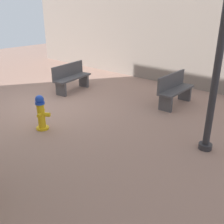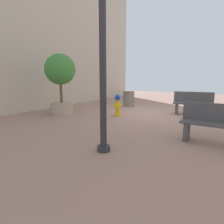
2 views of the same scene
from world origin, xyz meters
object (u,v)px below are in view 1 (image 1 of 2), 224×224
street_lamp (223,34)px  fire_hydrant (41,112)px  bench_far (174,89)px  bench_near (71,77)px

street_lamp → fire_hydrant: bearing=-63.2°
fire_hydrant → bench_far: 3.96m
bench_near → bench_far: size_ratio=1.05×
bench_near → street_lamp: (0.81, 5.26, 1.86)m
fire_hydrant → street_lamp: size_ratio=0.23×
bench_near → street_lamp: size_ratio=0.42×
bench_far → street_lamp: bearing=43.6°
bench_near → bench_far: 3.60m
fire_hydrant → bench_near: size_ratio=0.54×
bench_near → street_lamp: bearing=81.3°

